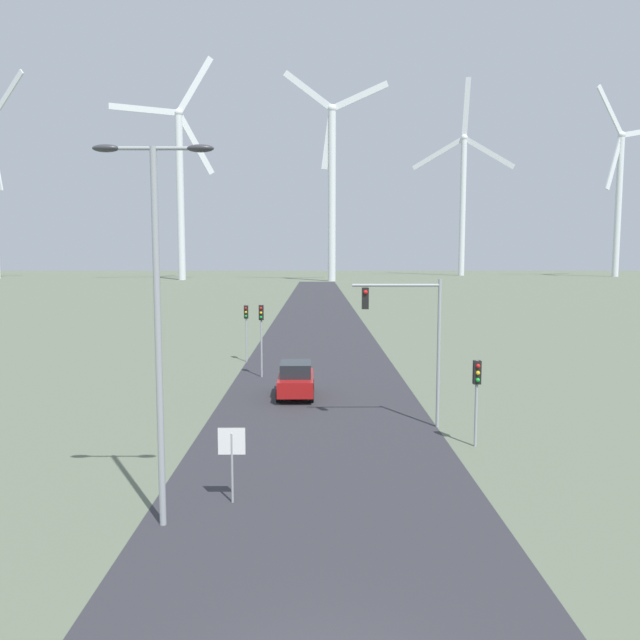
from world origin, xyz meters
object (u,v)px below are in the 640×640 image
at_px(car_approaching, 296,379).
at_px(traffic_light_post_near_right, 477,384).
at_px(streetlamp, 157,293).
at_px(wind_turbine_left, 180,179).
at_px(wind_turbine_center, 332,178).
at_px(wind_turbine_far_right, 619,191).
at_px(stop_sign_near, 232,451).
at_px(traffic_light_post_near_left, 261,325).
at_px(traffic_light_post_mid_left, 246,321).
at_px(wind_turbine_right, 463,191).
at_px(traffic_light_mast_overhead, 410,325).

bearing_deg(car_approaching, traffic_light_post_near_right, -49.93).
relative_size(streetlamp, wind_turbine_left, 0.15).
height_order(wind_turbine_center, wind_turbine_far_right, wind_turbine_far_right).
xyz_separation_m(stop_sign_near, traffic_light_post_near_left, (-0.82, 19.28, 1.60)).
distance_m(traffic_light_post_mid_left, wind_turbine_right, 201.54).
relative_size(car_approaching, wind_turbine_far_right, 0.06).
height_order(streetlamp, car_approaching, streetlamp).
xyz_separation_m(stop_sign_near, wind_turbine_far_right, (108.12, 202.25, 28.37)).
bearing_deg(traffic_light_mast_overhead, traffic_light_post_near_right, -51.84).
distance_m(wind_turbine_center, wind_turbine_right, 71.58).
relative_size(stop_sign_near, traffic_light_mast_overhead, 0.36).
xyz_separation_m(traffic_light_post_near_left, car_approaching, (2.24, -5.32, -2.28)).
xyz_separation_m(streetlamp, traffic_light_post_near_right, (10.29, 6.95, -3.88)).
relative_size(traffic_light_post_near_right, wind_turbine_right, 0.05).
height_order(traffic_light_post_near_left, wind_turbine_far_right, wind_turbine_far_right).
xyz_separation_m(traffic_light_post_near_right, traffic_light_post_mid_left, (-10.95, 19.33, 0.41)).
bearing_deg(traffic_light_post_mid_left, streetlamp, -88.58).
bearing_deg(traffic_light_post_near_right, wind_turbine_center, 90.59).
bearing_deg(stop_sign_near, wind_turbine_left, 102.56).
bearing_deg(streetlamp, wind_turbine_left, 101.93).
bearing_deg(wind_turbine_center, stop_sign_near, -92.43).
distance_m(stop_sign_near, traffic_light_post_near_right, 10.21).
bearing_deg(car_approaching, traffic_light_post_mid_left, 109.22).
bearing_deg(wind_turbine_left, streetlamp, -78.07).
relative_size(traffic_light_post_mid_left, wind_turbine_left, 0.06).
bearing_deg(car_approaching, wind_turbine_far_right, 60.46).
height_order(wind_turbine_left, wind_turbine_far_right, wind_turbine_left).
xyz_separation_m(car_approaching, wind_turbine_far_right, (106.70, 188.29, 29.05)).
bearing_deg(wind_turbine_right, wind_turbine_left, -156.12).
distance_m(traffic_light_post_near_left, wind_turbine_right, 206.26).
height_order(traffic_light_post_near_left, wind_turbine_center, wind_turbine_center).
bearing_deg(traffic_light_post_near_right, wind_turbine_right, 77.11).
bearing_deg(wind_turbine_far_right, traffic_light_post_near_right, -116.82).
distance_m(traffic_light_mast_overhead, wind_turbine_far_right, 220.58).
xyz_separation_m(stop_sign_near, wind_turbine_center, (6.96, 163.92, 27.87)).
xyz_separation_m(traffic_light_post_near_left, traffic_light_mast_overhead, (7.26, -11.11, 1.23)).
bearing_deg(streetlamp, car_approaching, 78.64).
xyz_separation_m(wind_turbine_left, wind_turbine_right, (95.25, 42.17, 0.57)).
bearing_deg(wind_turbine_right, streetlamp, -105.05).
distance_m(traffic_light_post_near_right, wind_turbine_center, 160.78).
relative_size(traffic_light_post_mid_left, car_approaching, 0.95).
distance_m(streetlamp, traffic_light_post_near_left, 21.06).
bearing_deg(streetlamp, traffic_light_post_near_right, 34.03).
height_order(traffic_light_post_mid_left, wind_turbine_left, wind_turbine_left).
bearing_deg(stop_sign_near, wind_turbine_far_right, 61.87).
height_order(streetlamp, wind_turbine_center, wind_turbine_center).
xyz_separation_m(traffic_light_post_near_right, car_approaching, (-7.18, 8.53, -1.54)).
distance_m(traffic_light_post_near_left, wind_turbine_far_right, 214.62).
distance_m(traffic_light_mast_overhead, car_approaching, 8.42).
height_order(streetlamp, traffic_light_post_near_left, streetlamp).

